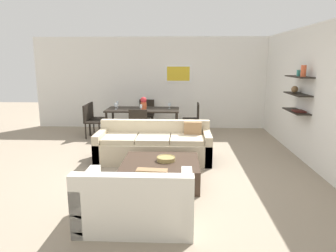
{
  "coord_description": "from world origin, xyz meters",
  "views": [
    {
      "loc": [
        0.5,
        -5.75,
        2.02
      ],
      "look_at": [
        0.24,
        0.2,
        0.75
      ],
      "focal_mm": 32.96,
      "sensor_mm": 36.0,
      "label": 1
    }
  ],
  "objects": [
    {
      "name": "right_wall_shelf_unit",
      "position": [
        3.03,
        0.6,
        1.35
      ],
      "size": [
        0.34,
        8.2,
        2.7
      ],
      "color": "silver",
      "rests_on": "ground"
    },
    {
      "name": "wine_glass_head",
      "position": [
        -0.52,
        2.75,
        0.87
      ],
      "size": [
        0.06,
        0.06,
        0.17
      ],
      "color": "silver",
      "rests_on": "dining_table"
    },
    {
      "name": "ground_plane",
      "position": [
        0.0,
        0.0,
        0.0
      ],
      "size": [
        18.0,
        18.0,
        0.0
      ],
      "primitive_type": "plane",
      "color": "gray"
    },
    {
      "name": "decorative_bowl",
      "position": [
        0.25,
        -0.86,
        0.42
      ],
      "size": [
        0.31,
        0.31,
        0.07
      ],
      "color": "#99844C",
      "rests_on": "coffee_table"
    },
    {
      "name": "dining_chair_left_near",
      "position": [
        -1.89,
        2.17,
        0.5
      ],
      "size": [
        0.44,
        0.44,
        0.88
      ],
      "color": "black",
      "rests_on": "ground"
    },
    {
      "name": "wine_glass_right_far",
      "position": [
        0.19,
        2.48,
        0.86
      ],
      "size": [
        0.08,
        0.08,
        0.16
      ],
      "color": "silver",
      "rests_on": "dining_table"
    },
    {
      "name": "coffee_table",
      "position": [
        0.17,
        -0.88,
        0.19
      ],
      "size": [
        1.26,
        1.07,
        0.38
      ],
      "color": "#38281E",
      "rests_on": "ground"
    },
    {
      "name": "back_wall_unit",
      "position": [
        0.3,
        3.53,
        1.35
      ],
      "size": [
        8.4,
        0.09,
        2.7
      ],
      "color": "silver",
      "rests_on": "ground"
    },
    {
      "name": "dining_chair_right_far",
      "position": [
        0.85,
        2.57,
        0.5
      ],
      "size": [
        0.44,
        0.44,
        0.88
      ],
      "color": "black",
      "rests_on": "ground"
    },
    {
      "name": "dining_chair_foot",
      "position": [
        -0.52,
        1.52,
        0.5
      ],
      "size": [
        0.44,
        0.44,
        0.88
      ],
      "color": "black",
      "rests_on": "ground"
    },
    {
      "name": "wine_glass_left_near",
      "position": [
        -1.23,
        2.26,
        0.86
      ],
      "size": [
        0.07,
        0.07,
        0.16
      ],
      "color": "silver",
      "rests_on": "dining_table"
    },
    {
      "name": "wine_glass_left_far",
      "position": [
        -1.23,
        2.48,
        0.88
      ],
      "size": [
        0.06,
        0.06,
        0.19
      ],
      "color": "silver",
      "rests_on": "dining_table"
    },
    {
      "name": "dining_chair_head",
      "position": [
        -0.52,
        3.22,
        0.5
      ],
      "size": [
        0.44,
        0.44,
        0.88
      ],
      "color": "black",
      "rests_on": "ground"
    },
    {
      "name": "sofa_beige",
      "position": [
        -0.04,
        0.34,
        0.29
      ],
      "size": [
        2.31,
        0.9,
        0.78
      ],
      "color": "beige",
      "rests_on": "ground"
    },
    {
      "name": "wine_glass_foot",
      "position": [
        -0.52,
        1.99,
        0.87
      ],
      "size": [
        0.06,
        0.06,
        0.17
      ],
      "color": "silver",
      "rests_on": "dining_table"
    },
    {
      "name": "dining_chair_left_far",
      "position": [
        -1.89,
        2.57,
        0.5
      ],
      "size": [
        0.44,
        0.44,
        0.88
      ],
      "color": "black",
      "rests_on": "ground"
    },
    {
      "name": "centerpiece_vase",
      "position": [
        -0.5,
        2.32,
        0.91
      ],
      "size": [
        0.16,
        0.16,
        0.33
      ],
      "color": "#D85933",
      "rests_on": "dining_table"
    },
    {
      "name": "loveseat_white",
      "position": [
        -0.04,
        -2.21,
        0.29
      ],
      "size": [
        1.4,
        0.9,
        0.78
      ],
      "color": "silver",
      "rests_on": "ground"
    },
    {
      "name": "dining_table",
      "position": [
        -0.52,
        2.37,
        0.68
      ],
      "size": [
        1.93,
        0.89,
        0.75
      ],
      "color": "black",
      "rests_on": "ground"
    }
  ]
}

